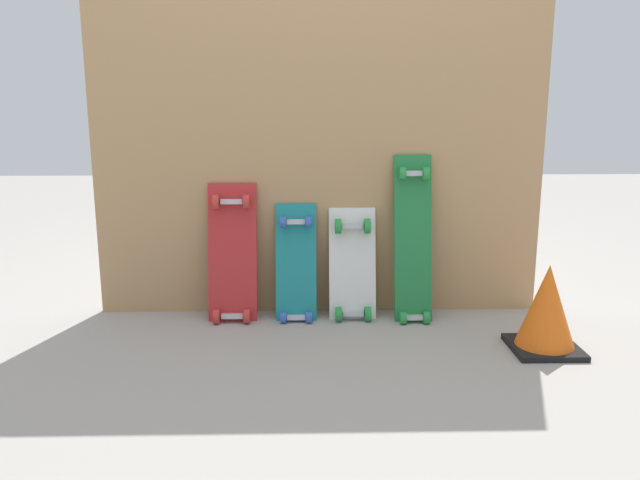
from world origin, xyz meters
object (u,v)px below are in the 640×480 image
at_px(skateboard_teal, 296,270).
at_px(skateboard_green, 413,246).
at_px(traffic_cone, 547,309).
at_px(skateboard_white, 353,270).
at_px(skateboard_red, 232,259).

xyz_separation_m(skateboard_teal, skateboard_green, (0.55, -0.01, 0.12)).
bearing_deg(traffic_cone, skateboard_teal, 156.76).
relative_size(skateboard_teal, traffic_cone, 1.67).
xyz_separation_m(skateboard_white, traffic_cone, (0.77, -0.45, -0.05)).
relative_size(skateboard_teal, skateboard_white, 1.05).
height_order(skateboard_teal, traffic_cone, skateboard_teal).
bearing_deg(skateboard_green, skateboard_teal, 178.95).
relative_size(skateboard_green, traffic_cone, 2.28).
distance_m(skateboard_red, skateboard_white, 0.57).
distance_m(skateboard_red, traffic_cone, 1.42).
distance_m(skateboard_green, traffic_cone, 0.67).
xyz_separation_m(skateboard_green, traffic_cone, (0.49, -0.44, -0.17)).
relative_size(skateboard_white, skateboard_green, 0.69).
xyz_separation_m(skateboard_red, skateboard_green, (0.85, -0.01, 0.06)).
bearing_deg(skateboard_teal, skateboard_red, 179.87).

